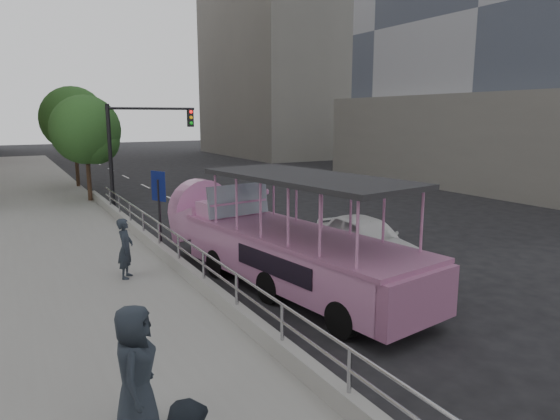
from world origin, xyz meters
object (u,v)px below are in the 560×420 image
(duck_boat, at_px, (276,243))
(street_tree_near, at_px, (88,133))
(traffic_signal, at_px, (136,141))
(pedestrian_near, at_px, (125,248))
(street_tree_far, at_px, (75,122))
(car, at_px, (366,239))
(pedestrian_far, at_px, (135,371))
(parking_sign, at_px, (159,206))

(duck_boat, xyz_separation_m, street_tree_near, (-2.51, 15.45, 2.63))
(traffic_signal, xyz_separation_m, street_tree_near, (-1.60, 3.43, 0.32))
(pedestrian_near, distance_m, traffic_signal, 11.02)
(street_tree_far, bearing_deg, pedestrian_near, -94.23)
(car, xyz_separation_m, street_tree_near, (-6.11, 14.95, 3.07))
(duck_boat, relative_size, street_tree_near, 1.72)
(car, distance_m, pedestrian_near, 7.47)
(duck_boat, bearing_deg, street_tree_far, 96.14)
(pedestrian_far, distance_m, street_tree_far, 27.18)
(car, relative_size, street_tree_near, 0.77)
(parking_sign, bearing_deg, street_tree_near, 91.49)
(duck_boat, distance_m, traffic_signal, 12.27)
(pedestrian_far, relative_size, street_tree_far, 0.29)
(duck_boat, xyz_separation_m, pedestrian_far, (-5.16, -5.41, 0.06))
(pedestrian_near, bearing_deg, traffic_signal, 12.13)
(pedestrian_near, xyz_separation_m, parking_sign, (1.57, 2.14, 0.70))
(pedestrian_near, bearing_deg, pedestrian_far, -163.61)
(duck_boat, bearing_deg, pedestrian_far, -133.66)
(parking_sign, xyz_separation_m, street_tree_far, (-0.10, 17.67, 2.47))
(pedestrian_near, distance_m, street_tree_near, 14.12)
(pedestrian_near, relative_size, traffic_signal, 0.32)
(car, xyz_separation_m, street_tree_far, (-5.91, 20.95, 3.56))
(pedestrian_near, bearing_deg, duck_boat, -85.97)
(car, distance_m, traffic_signal, 12.68)
(pedestrian_near, xyz_separation_m, street_tree_near, (1.26, 13.81, 2.69))
(duck_boat, distance_m, pedestrian_far, 7.47)
(pedestrian_near, relative_size, parking_sign, 0.56)
(car, height_order, parking_sign, parking_sign)
(car, bearing_deg, street_tree_far, 109.61)
(traffic_signal, bearing_deg, street_tree_near, 114.98)
(pedestrian_far, xyz_separation_m, street_tree_far, (2.85, 26.85, 3.06))
(parking_sign, bearing_deg, traffic_signal, 81.08)
(pedestrian_far, bearing_deg, street_tree_near, 16.50)
(pedestrian_far, bearing_deg, street_tree_far, 17.69)
(duck_boat, relative_size, parking_sign, 3.34)
(car, height_order, street_tree_far, street_tree_far)
(pedestrian_far, height_order, street_tree_near, street_tree_near)
(pedestrian_near, bearing_deg, car, -71.29)
(parking_sign, height_order, street_tree_far, street_tree_far)
(duck_boat, relative_size, street_tree_far, 1.53)
(duck_boat, height_order, parking_sign, duck_boat)
(car, xyz_separation_m, parking_sign, (-5.80, 3.28, 1.08))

